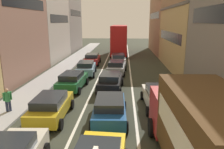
% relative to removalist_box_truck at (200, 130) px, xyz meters
% --- Properties ---
extents(sidewalk_left, '(2.60, 64.00, 0.14)m').
position_rel_removalist_box_truck_xyz_m(sidewalk_left, '(-10.40, 17.58, -1.90)').
color(sidewalk_left, '#A1A1A1').
rests_on(sidewalk_left, ground).
extents(lane_stripe_left, '(0.16, 60.00, 0.01)m').
position_rel_removalist_box_truck_xyz_m(lane_stripe_left, '(-5.40, 17.58, -1.97)').
color(lane_stripe_left, silver).
rests_on(lane_stripe_left, ground).
extents(lane_stripe_right, '(0.16, 60.00, 0.01)m').
position_rel_removalist_box_truck_xyz_m(lane_stripe_right, '(-2.00, 17.58, -1.97)').
color(lane_stripe_right, silver).
rests_on(lane_stripe_right, ground).
extents(building_row_left, '(7.20, 43.90, 13.87)m').
position_rel_removalist_box_truck_xyz_m(building_row_left, '(-15.70, 19.36, 4.59)').
color(building_row_left, tan).
rests_on(building_row_left, ground).
extents(building_row_right, '(7.20, 43.90, 12.54)m').
position_rel_removalist_box_truck_xyz_m(building_row_right, '(6.20, 20.05, 3.52)').
color(building_row_right, '#9E7556').
rests_on(building_row_right, ground).
extents(removalist_box_truck, '(2.89, 7.77, 3.58)m').
position_rel_removalist_box_truck_xyz_m(removalist_box_truck, '(0.00, 0.00, 0.00)').
color(removalist_box_truck, '#A51E1E').
rests_on(removalist_box_truck, ground).
extents(sedan_centre_lane_second, '(2.18, 4.36, 1.49)m').
position_rel_removalist_box_truck_xyz_m(sedan_centre_lane_second, '(-3.56, 4.59, -1.18)').
color(sedan_centre_lane_second, '#194C8C').
rests_on(sedan_centre_lane_second, ground).
extents(wagon_left_lane_second, '(2.14, 4.34, 1.49)m').
position_rel_removalist_box_truck_xyz_m(wagon_left_lane_second, '(-7.12, 4.71, -1.18)').
color(wagon_left_lane_second, '#B29319').
rests_on(wagon_left_lane_second, ground).
extents(hatchback_centre_lane_third, '(2.24, 4.38, 1.49)m').
position_rel_removalist_box_truck_xyz_m(hatchback_centre_lane_third, '(-3.89, 10.50, -1.18)').
color(hatchback_centre_lane_third, black).
rests_on(hatchback_centre_lane_third, ground).
extents(sedan_left_lane_third, '(2.24, 4.39, 1.49)m').
position_rel_removalist_box_truck_xyz_m(sedan_left_lane_third, '(-7.18, 10.52, -1.18)').
color(sedan_left_lane_third, '#19592D').
rests_on(sedan_left_lane_third, ground).
extents(coupe_centre_lane_fourth, '(2.29, 4.41, 1.49)m').
position_rel_removalist_box_truck_xyz_m(coupe_centre_lane_fourth, '(-3.56, 16.39, -1.18)').
color(coupe_centre_lane_fourth, gray).
rests_on(coupe_centre_lane_fourth, ground).
extents(sedan_left_lane_fourth, '(2.27, 4.40, 1.49)m').
position_rel_removalist_box_truck_xyz_m(sedan_left_lane_fourth, '(-6.90, 15.79, -1.18)').
color(sedan_left_lane_fourth, '#759EB7').
rests_on(sedan_left_lane_fourth, ground).
extents(sedan_centre_lane_fifth, '(2.30, 4.41, 1.49)m').
position_rel_removalist_box_truck_xyz_m(sedan_centre_lane_fifth, '(-3.52, 21.64, -1.18)').
color(sedan_centre_lane_fifth, silver).
rests_on(sedan_centre_lane_fifth, ground).
extents(sedan_left_lane_fifth, '(2.15, 4.34, 1.49)m').
position_rel_removalist_box_truck_xyz_m(sedan_left_lane_fifth, '(-7.06, 21.60, -1.18)').
color(sedan_left_lane_fifth, '#A51E1E').
rests_on(sedan_left_lane_fifth, ground).
extents(sedan_right_lane_behind_truck, '(2.22, 4.38, 1.49)m').
position_rel_removalist_box_truck_xyz_m(sedan_right_lane_behind_truck, '(-0.36, 6.78, -1.18)').
color(sedan_right_lane_behind_truck, beige).
rests_on(sedan_right_lane_behind_truck, ground).
extents(bus_mid_queue_primary, '(2.81, 10.50, 5.06)m').
position_rel_removalist_box_truck_xyz_m(bus_mid_queue_primary, '(-3.59, 30.33, 0.86)').
color(bus_mid_queue_primary, '#B21919').
rests_on(bus_mid_queue_primary, ground).
extents(pedestrian_near_kerb, '(0.43, 0.39, 1.66)m').
position_rel_removalist_box_truck_xyz_m(pedestrian_near_kerb, '(-10.11, 5.30, -1.03)').
color(pedestrian_near_kerb, '#262D47').
rests_on(pedestrian_near_kerb, ground).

